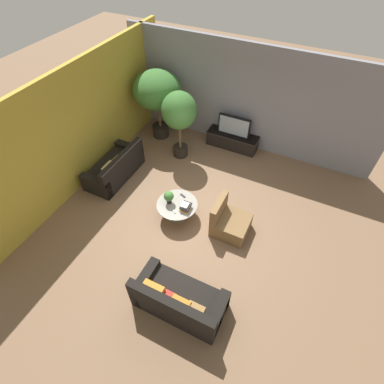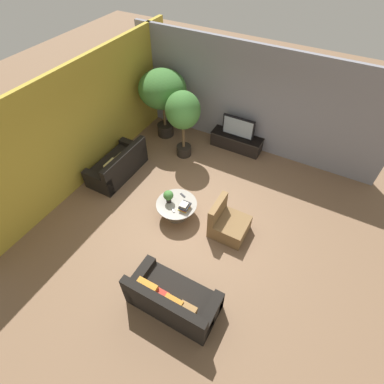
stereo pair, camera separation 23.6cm
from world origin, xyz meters
The scene contains 15 objects.
ground_plane centered at (0.00, 0.00, 0.00)m, with size 24.00×24.00×0.00m, color brown.
back_wall_stone centered at (0.00, 3.26, 1.50)m, with size 7.40×0.12×3.00m, color gray.
side_wall_left centered at (-3.26, 0.20, 1.50)m, with size 0.12×7.40×3.00m, color gold.
media_console centered at (-0.17, 2.94, 0.24)m, with size 1.55×0.50×0.45m.
television centered at (-0.17, 2.94, 0.75)m, with size 0.96×0.13×0.60m.
coffee_table centered at (-0.39, -0.21, 0.30)m, with size 0.97×0.97×0.43m.
couch_by_wall centered at (-2.57, 0.30, 0.29)m, with size 0.84×1.73×0.84m.
couch_near_entry centered at (0.70, -2.20, 0.29)m, with size 1.71×0.84×0.84m.
armchair_wicker centered at (0.88, -0.06, 0.27)m, with size 0.80×0.76×0.86m.
potted_palm_tall centered at (-2.42, 2.49, 1.51)m, with size 1.38×1.38×2.10m.
potted_palm_corner centered at (-1.41, 1.90, 1.41)m, with size 0.94×0.94×2.01m.
potted_plant_tabletop centered at (-0.58, -0.24, 0.63)m, with size 0.24×0.24×0.34m.
book_stack centered at (-0.14, -0.26, 0.51)m, with size 0.23×0.27×0.17m.
remote_black centered at (-0.39, 0.08, 0.44)m, with size 0.04×0.16×0.02m, color black.
remote_silver centered at (-0.36, -0.43, 0.44)m, with size 0.04×0.16×0.02m, color gray.
Camera 1 is at (1.96, -4.22, 5.76)m, focal length 28.00 mm.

